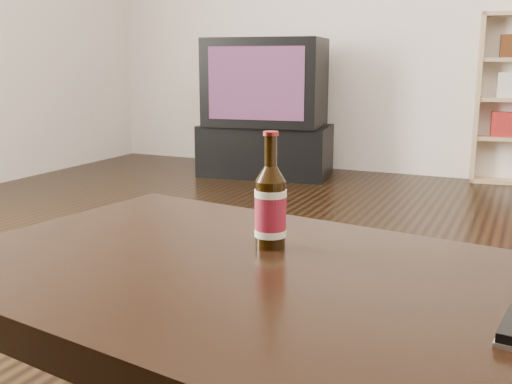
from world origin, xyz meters
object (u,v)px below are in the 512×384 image
at_px(coffee_table, 278,308).
at_px(beer_bottle, 270,207).
at_px(tv_stand, 266,150).
at_px(tv, 266,82).

bearing_deg(coffee_table, beer_bottle, 118.46).
relative_size(tv_stand, tv, 1.05).
distance_m(tv_stand, beer_bottle, 3.15).
bearing_deg(tv_stand, tv, -90.00).
height_order(tv, beer_bottle, tv).
bearing_deg(tv_stand, coffee_table, -73.94).
bearing_deg(beer_bottle, tv_stand, 114.03).
bearing_deg(tv_stand, beer_bottle, -74.15).
xyz_separation_m(tv, coffee_table, (1.35, -2.99, -0.27)).
bearing_deg(tv, coffee_table, -73.94).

